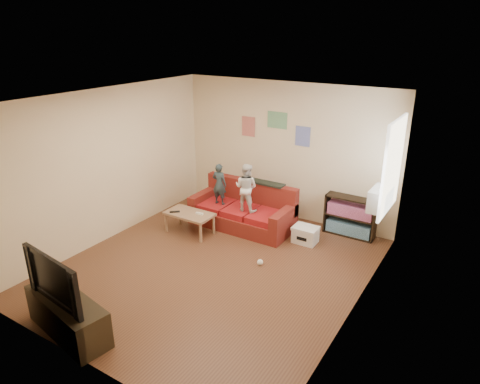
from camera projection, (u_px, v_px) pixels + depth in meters
The scene contains 17 objects.
room_shell at pixel (212, 190), 6.43m from camera, with size 4.52×5.02×2.72m.
sofa at pixel (244, 211), 8.30m from camera, with size 1.97×0.91×0.87m.
child_a at pixel (219, 184), 8.20m from camera, with size 0.30×0.19×0.81m, color #29383E.
child_b at pixel (246, 187), 7.89m from camera, with size 0.44×0.35×0.91m, color silver.
coffee_table at pixel (189, 216), 7.97m from camera, with size 0.90×0.50×0.41m.
remote at pixel (175, 212), 7.97m from camera, with size 0.19×0.05×0.02m, color black.
game_controller at pixel (200, 213), 7.88m from camera, with size 0.15×0.04×0.03m, color white.
bookshelf at pixel (350, 218), 7.89m from camera, with size 0.93×0.28×0.75m.
window at pixel (392, 167), 6.53m from camera, with size 0.04×1.08×1.48m, color white.
ac_unit at pixel (380, 199), 6.79m from camera, with size 0.28×0.55×0.35m, color #B7B2A3.
artwork_left at pixel (248, 126), 8.67m from camera, with size 0.30×0.01×0.40m, color #D87266.
artwork_center at pixel (277, 120), 8.28m from camera, with size 0.42×0.01×0.32m, color #72B27F.
artwork_right at pixel (303, 136), 8.09m from camera, with size 0.30×0.01×0.38m, color #727FCC.
file_box at pixel (305, 234), 7.67m from camera, with size 0.44×0.33×0.30m.
tv_stand at pixel (68, 316), 5.36m from camera, with size 1.33×0.44×0.50m, color #2C2316.
television at pixel (61, 277), 5.16m from camera, with size 1.12×0.15×0.65m, color black.
tissue at pixel (260, 262), 6.98m from camera, with size 0.10×0.10×0.10m, color white.
Camera 1 is at (3.54, -4.87, 3.64)m, focal length 32.00 mm.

